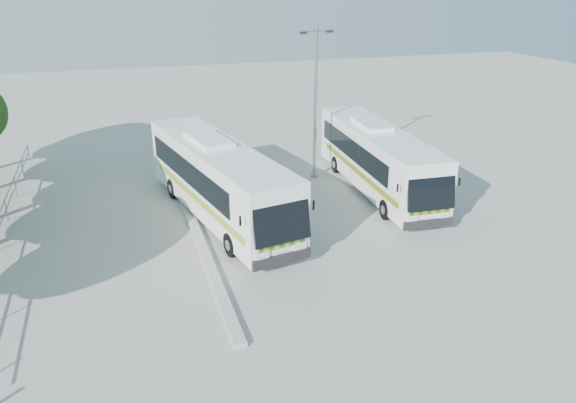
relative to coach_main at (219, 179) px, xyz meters
name	(u,v)px	position (x,y,z in m)	size (l,w,h in m)	color
ground	(263,249)	(1.00, -3.62, -1.79)	(100.00, 100.00, 0.00)	#A7A7A2
kerb_divider	(197,234)	(-1.30, -1.62, -1.71)	(0.40, 16.00, 0.15)	#B2B2AD
coach_main	(219,179)	(0.00, 0.00, 0.00)	(4.63, 11.98, 3.26)	white
coach_adjacent	(378,158)	(8.13, 1.01, -0.10)	(2.84, 11.20, 3.08)	white
lamppost	(315,98)	(5.82, 3.76, 2.48)	(1.87, 0.60, 7.73)	gray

